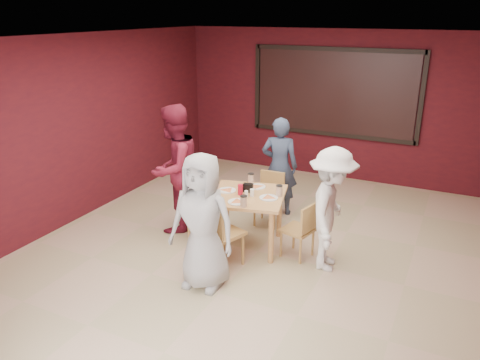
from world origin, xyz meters
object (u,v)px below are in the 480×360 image
at_px(chair_left, 199,203).
at_px(diner_right, 331,210).
at_px(dining_table, 247,201).
at_px(chair_front, 218,230).
at_px(diner_left, 174,169).
at_px(chair_back, 270,195).
at_px(chair_right, 302,227).
at_px(diner_front, 202,222).
at_px(diner_back, 279,166).

xyz_separation_m(chair_left, diner_right, (1.92, -0.05, 0.27)).
relative_size(dining_table, chair_front, 1.29).
bearing_deg(diner_left, chair_left, 82.60).
bearing_deg(chair_back, chair_front, -92.40).
relative_size(chair_left, chair_right, 1.18).
distance_m(dining_table, diner_left, 1.23).
relative_size(dining_table, diner_front, 0.72).
xyz_separation_m(chair_right, diner_right, (0.38, -0.07, 0.35)).
relative_size(chair_front, diner_right, 0.58).
bearing_deg(diner_left, diner_front, 46.47).
height_order(chair_right, diner_left, diner_left).
distance_m(dining_table, chair_front, 0.70).
xyz_separation_m(dining_table, chair_back, (-0.02, 0.85, -0.22)).
distance_m(chair_front, diner_right, 1.42).
bearing_deg(chair_left, diner_right, -1.35).
bearing_deg(chair_left, chair_front, -44.59).
distance_m(chair_left, diner_right, 1.94).
distance_m(chair_front, diner_left, 1.41).
bearing_deg(chair_right, diner_left, 178.53).
height_order(dining_table, chair_front, dining_table).
xyz_separation_m(diner_back, diner_left, (-1.17, -1.21, 0.15)).
relative_size(chair_left, diner_back, 0.58).
distance_m(chair_right, diner_back, 1.54).
height_order(dining_table, diner_back, diner_back).
bearing_deg(diner_back, chair_front, 75.98).
distance_m(chair_front, diner_back, 1.96).
distance_m(chair_left, diner_front, 1.34).
distance_m(chair_right, diner_left, 2.05).
distance_m(chair_left, diner_back, 1.49).
bearing_deg(diner_left, chair_right, 90.51).
height_order(chair_front, diner_left, diner_left).
distance_m(chair_back, diner_front, 2.00).
bearing_deg(dining_table, chair_back, 91.27).
xyz_separation_m(chair_right, diner_front, (-0.83, -1.12, 0.38)).
height_order(chair_front, diner_front, diner_front).
bearing_deg(dining_table, diner_right, -2.78).
xyz_separation_m(chair_left, diner_left, (-0.44, 0.07, 0.42)).
height_order(chair_left, diner_front, diner_front).
height_order(dining_table, diner_front, diner_front).
distance_m(chair_right, diner_right, 0.52).
bearing_deg(diner_back, diner_front, 77.02).
xyz_separation_m(diner_left, diner_right, (2.37, -0.12, -0.15)).
relative_size(chair_front, diner_left, 0.49).
xyz_separation_m(chair_left, chair_right, (1.54, 0.02, -0.08)).
relative_size(dining_table, chair_back, 1.47).
relative_size(chair_right, diner_right, 0.49).
relative_size(chair_left, diner_front, 0.56).
distance_m(chair_right, diner_front, 1.45).
height_order(chair_back, chair_left, chair_left).
relative_size(dining_table, diner_back, 0.75).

